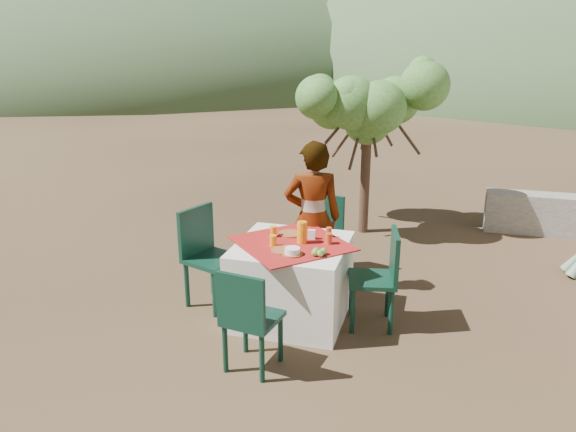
# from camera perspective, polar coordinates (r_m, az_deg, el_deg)

# --- Properties ---
(ground) EXTENTS (160.00, 160.00, 0.00)m
(ground) POSITION_cam_1_polar(r_m,az_deg,el_deg) (5.52, -3.99, -10.29)
(ground) COLOR #342117
(ground) RESTS_ON ground
(table) EXTENTS (1.30, 1.30, 0.76)m
(table) POSITION_cam_1_polar(r_m,az_deg,el_deg) (5.38, 0.36, -6.53)
(table) COLOR white
(table) RESTS_ON ground
(chair_far) EXTENTS (0.51, 0.51, 0.90)m
(chair_far) POSITION_cam_1_polar(r_m,az_deg,el_deg) (6.33, 3.51, -1.54)
(chair_far) COLOR black
(chair_far) RESTS_ON ground
(chair_near) EXTENTS (0.47, 0.47, 0.89)m
(chair_near) POSITION_cam_1_polar(r_m,az_deg,el_deg) (4.50, -4.09, -10.14)
(chair_near) COLOR black
(chair_near) RESTS_ON ground
(chair_left) EXTENTS (0.59, 0.59, 0.99)m
(chair_left) POSITION_cam_1_polar(r_m,az_deg,el_deg) (5.64, -8.34, -3.62)
(chair_left) COLOR black
(chair_left) RESTS_ON ground
(chair_right) EXTENTS (0.50, 0.50, 0.93)m
(chair_right) POSITION_cam_1_polar(r_m,az_deg,el_deg) (5.24, 9.42, -5.85)
(chair_right) COLOR black
(chair_right) RESTS_ON ground
(person) EXTENTS (0.68, 0.55, 1.62)m
(person) POSITION_cam_1_polar(r_m,az_deg,el_deg) (5.77, 2.52, -0.23)
(person) COLOR #8C6651
(person) RESTS_ON ground
(shrub_tree) EXTENTS (1.74, 1.71, 2.04)m
(shrub_tree) POSITION_cam_1_polar(r_m,az_deg,el_deg) (7.55, 8.66, 10.19)
(shrub_tree) COLOR #483024
(shrub_tree) RESTS_ON ground
(hill_near_left) EXTENTS (40.00, 40.00, 16.00)m
(hill_near_left) POSITION_cam_1_polar(r_m,az_deg,el_deg) (39.86, -14.26, 13.67)
(hill_near_left) COLOR #324C2A
(hill_near_left) RESTS_ON ground
(hill_far_center) EXTENTS (60.00, 60.00, 24.00)m
(hill_far_center) POSITION_cam_1_polar(r_m,az_deg,el_deg) (56.91, 10.39, 15.05)
(hill_far_center) COLOR gray
(hill_far_center) RESTS_ON ground
(plate_far) EXTENTS (0.23, 0.23, 0.01)m
(plate_far) POSITION_cam_1_polar(r_m,az_deg,el_deg) (5.44, 0.22, -1.80)
(plate_far) COLOR brown
(plate_far) RESTS_ON table
(plate_near) EXTENTS (0.22, 0.22, 0.01)m
(plate_near) POSITION_cam_1_polar(r_m,az_deg,el_deg) (5.03, -0.49, -3.48)
(plate_near) COLOR brown
(plate_near) RESTS_ON table
(glass_far) EXTENTS (0.06, 0.06, 0.10)m
(glass_far) POSITION_cam_1_polar(r_m,az_deg,el_deg) (5.37, -1.49, -1.58)
(glass_far) COLOR orange
(glass_far) RESTS_ON table
(glass_near) EXTENTS (0.07, 0.07, 0.11)m
(glass_near) POSITION_cam_1_polar(r_m,az_deg,el_deg) (5.13, -1.52, -2.53)
(glass_near) COLOR orange
(glass_near) RESTS_ON table
(juice_pitcher) EXTENTS (0.09, 0.09, 0.21)m
(juice_pitcher) POSITION_cam_1_polar(r_m,az_deg,el_deg) (5.19, 1.44, -1.67)
(juice_pitcher) COLOR orange
(juice_pitcher) RESTS_ON table
(bowl_plate) EXTENTS (0.18, 0.18, 0.01)m
(bowl_plate) POSITION_cam_1_polar(r_m,az_deg,el_deg) (4.95, 0.45, -3.87)
(bowl_plate) COLOR brown
(bowl_plate) RESTS_ON table
(white_bowl) EXTENTS (0.14, 0.14, 0.05)m
(white_bowl) POSITION_cam_1_polar(r_m,az_deg,el_deg) (4.94, 0.45, -3.53)
(white_bowl) COLOR white
(white_bowl) RESTS_ON bowl_plate
(jar_left) EXTENTS (0.06, 0.06, 0.10)m
(jar_left) POSITION_cam_1_polar(r_m,az_deg,el_deg) (5.20, 4.16, -2.30)
(jar_left) COLOR #C34F22
(jar_left) RESTS_ON table
(jar_right) EXTENTS (0.06, 0.06, 0.09)m
(jar_right) POSITION_cam_1_polar(r_m,az_deg,el_deg) (5.38, 4.17, -1.64)
(jar_right) COLOR #C34F22
(jar_right) RESTS_ON table
(napkin_holder) EXTENTS (0.07, 0.04, 0.09)m
(napkin_holder) POSITION_cam_1_polar(r_m,az_deg,el_deg) (5.31, 2.43, -1.88)
(napkin_holder) COLOR white
(napkin_holder) RESTS_ON table
(fruit_cluster) EXTENTS (0.13, 0.12, 0.06)m
(fruit_cluster) POSITION_cam_1_polar(r_m,az_deg,el_deg) (4.93, 3.13, -3.67)
(fruit_cluster) COLOR olive
(fruit_cluster) RESTS_ON table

